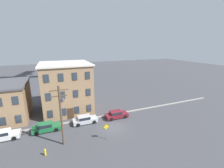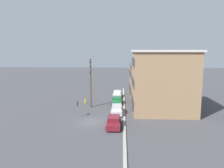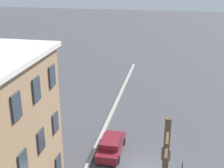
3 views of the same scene
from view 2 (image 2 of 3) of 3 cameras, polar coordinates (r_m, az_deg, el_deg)
ground_plane at (r=32.07m, az=-4.97°, el=-9.83°), size 200.00×200.00×0.00m
kerb_strip at (r=31.77m, az=3.22°, el=-9.84°), size 56.00×0.36×0.16m
apartment_corner at (r=50.58m, az=10.29°, el=1.05°), size 11.85×10.17×7.02m
apartment_midblock at (r=37.48m, az=13.02°, el=0.79°), size 10.09×10.28×10.27m
car_white at (r=47.81m, az=1.36°, el=-2.63°), size 4.40×1.92×1.43m
car_green at (r=41.97m, az=1.29°, el=-4.25°), size 4.40×1.92×1.43m
car_silver at (r=35.67m, az=1.28°, el=-6.61°), size 4.40×1.92×1.43m
car_maroon at (r=29.80m, az=0.44°, el=-9.74°), size 4.40×1.92×1.43m
caution_sign at (r=34.16m, az=-8.99°, el=-5.65°), size 1.03×0.08×2.63m
utility_pole at (r=39.22m, az=-5.64°, el=1.00°), size 2.40×0.44×8.76m
fire_hydrant at (r=42.63m, az=-7.01°, el=-4.48°), size 0.24×0.34×0.96m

